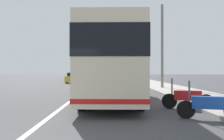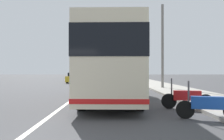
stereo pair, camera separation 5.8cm
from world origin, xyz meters
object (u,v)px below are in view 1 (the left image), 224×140
motorcycle_mid_row (187,98)px  car_ahead_same_lane (75,78)px  car_oncoming (84,76)px  motorcycle_by_tree (209,105)px  utility_pole (162,47)px  car_far_distant (109,75)px  coach_bus (112,62)px

motorcycle_mid_row → car_ahead_same_lane: size_ratio=0.45×
car_oncoming → motorcycle_by_tree: bearing=14.0°
motorcycle_by_tree → car_oncoming: (36.72, 8.06, 0.26)m
motorcycle_by_tree → motorcycle_mid_row: 2.04m
utility_pole → motorcycle_by_tree: bearing=173.4°
car_oncoming → car_ahead_same_lane: bearing=2.3°
car_oncoming → car_far_distant: bearing=141.1°
coach_bus → motorcycle_mid_row: bearing=-131.9°
utility_pole → car_oncoming: bearing=21.6°
motorcycle_by_tree → motorcycle_mid_row: motorcycle_mid_row is taller
motorcycle_by_tree → car_far_distant: size_ratio=0.44×
car_ahead_same_lane → motorcycle_mid_row: bearing=23.2°
motorcycle_mid_row → utility_pole: bearing=-86.9°
coach_bus → motorcycle_mid_row: size_ratio=4.97×
coach_bus → car_ahead_same_lane: bearing=16.1°
car_ahead_same_lane → utility_pole: (-11.20, -9.37, 3.08)m
coach_bus → motorcycle_by_tree: size_ratio=5.14×
coach_bus → car_far_distant: coach_bus is taller
car_far_distant → car_ahead_same_lane: (-18.58, 4.73, -0.02)m
car_oncoming → utility_pole: (-24.07, -9.53, 3.02)m
motorcycle_by_tree → utility_pole: size_ratio=0.27×
coach_bus → car_ahead_same_lane: (18.90, 4.86, -1.38)m
motorcycle_by_tree → car_oncoming: size_ratio=0.44×
coach_bus → car_far_distant: (37.49, 0.13, -1.36)m
motorcycle_mid_row → utility_pole: 11.20m
car_oncoming → utility_pole: utility_pole is taller
car_oncoming → motorcycle_mid_row: bearing=14.7°
coach_bus → utility_pole: 9.09m
coach_bus → motorcycle_by_tree: (-4.95, -3.05, -1.59)m
coach_bus → car_ahead_same_lane: coach_bus is taller
motorcycle_by_tree → motorcycle_mid_row: (2.04, -0.00, 0.01)m
motorcycle_by_tree → coach_bus: bearing=-44.5°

